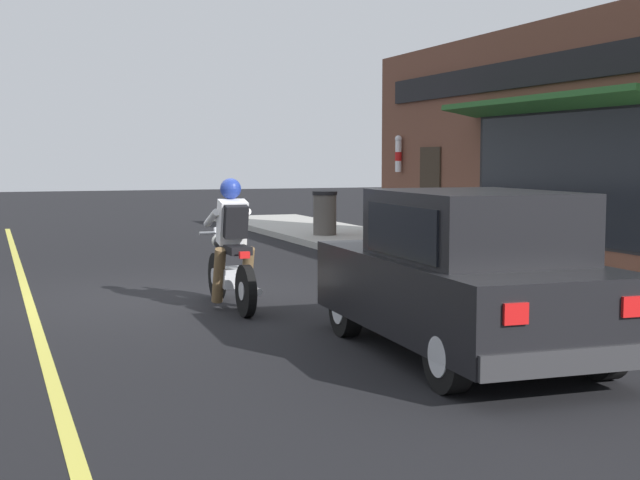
% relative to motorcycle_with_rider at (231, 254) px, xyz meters
% --- Properties ---
extents(ground_plane, '(80.00, 80.00, 0.00)m').
position_rel_motorcycle_with_rider_xyz_m(ground_plane, '(-0.55, 1.20, -0.68)').
color(ground_plane, black).
extents(sidewalk_curb, '(2.60, 22.00, 0.14)m').
position_rel_motorcycle_with_rider_xyz_m(sidewalk_curb, '(4.76, 4.20, -0.61)').
color(sidewalk_curb, '#ADAAA3').
rests_on(sidewalk_curb, ground).
extents(lane_stripe, '(0.12, 19.80, 0.01)m').
position_rel_motorcycle_with_rider_xyz_m(lane_stripe, '(-2.35, 4.20, -0.67)').
color(lane_stripe, '#D1C64C').
rests_on(lane_stripe, ground).
extents(storefront_building, '(1.25, 11.31, 4.20)m').
position_rel_motorcycle_with_rider_xyz_m(storefront_building, '(6.29, 3.13, 1.43)').
color(storefront_building, brown).
rests_on(storefront_building, ground).
extents(motorcycle_with_rider, '(0.56, 2.02, 1.62)m').
position_rel_motorcycle_with_rider_xyz_m(motorcycle_with_rider, '(0.00, 0.00, 0.00)').
color(motorcycle_with_rider, black).
rests_on(motorcycle_with_rider, ground).
extents(car_hatchback, '(1.79, 3.84, 1.57)m').
position_rel_motorcycle_with_rider_xyz_m(car_hatchback, '(1.34, -3.43, 0.09)').
color(car_hatchback, black).
rests_on(car_hatchback, ground).
extents(traffic_cone, '(0.36, 0.36, 0.60)m').
position_rel_motorcycle_with_rider_xyz_m(traffic_cone, '(3.89, 1.17, -0.25)').
color(traffic_cone, black).
rests_on(traffic_cone, sidewalk_curb).
extents(trash_bin, '(0.56, 0.56, 0.98)m').
position_rel_motorcycle_with_rider_xyz_m(trash_bin, '(4.28, 7.98, -0.04)').
color(trash_bin, '#514C47').
rests_on(trash_bin, sidewalk_curb).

